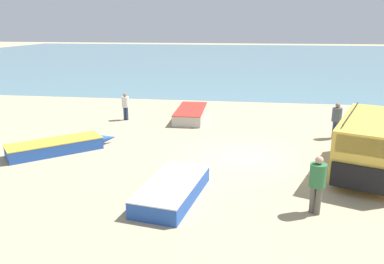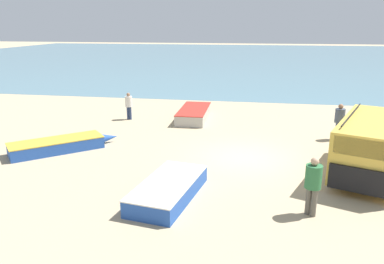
{
  "view_description": "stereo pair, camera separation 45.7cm",
  "coord_description": "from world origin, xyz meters",
  "px_view_note": "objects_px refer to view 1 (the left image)",
  "views": [
    {
      "loc": [
        -0.14,
        -15.28,
        5.49
      ],
      "look_at": [
        -2.35,
        0.12,
        1.0
      ],
      "focal_mm": 35.0,
      "sensor_mm": 36.0,
      "label": 1
    },
    {
      "loc": [
        0.32,
        -15.21,
        5.49
      ],
      "look_at": [
        -2.35,
        0.12,
        1.0
      ],
      "focal_mm": 35.0,
      "sensor_mm": 36.0,
      "label": 2
    }
  ],
  "objects_px": {
    "fishing_rowboat_0": "(59,146)",
    "fisherman_1": "(317,180)",
    "fishing_rowboat_2": "(174,188)",
    "fisherman_0": "(125,104)",
    "parked_van": "(372,143)",
    "fishing_rowboat_1": "(191,113)",
    "fisherman_2": "(337,117)"
  },
  "relations": [
    {
      "from": "parked_van",
      "to": "fishing_rowboat_1",
      "type": "relative_size",
      "value": 1.12
    },
    {
      "from": "parked_van",
      "to": "fishing_rowboat_0",
      "type": "distance_m",
      "value": 12.97
    },
    {
      "from": "fishing_rowboat_0",
      "to": "fisherman_1",
      "type": "distance_m",
      "value": 11.19
    },
    {
      "from": "fishing_rowboat_2",
      "to": "fisherman_2",
      "type": "relative_size",
      "value": 2.47
    },
    {
      "from": "fishing_rowboat_2",
      "to": "fisherman_1",
      "type": "relative_size",
      "value": 2.42
    },
    {
      "from": "fishing_rowboat_0",
      "to": "fisherman_1",
      "type": "height_order",
      "value": "fisherman_1"
    },
    {
      "from": "fishing_rowboat_0",
      "to": "fishing_rowboat_1",
      "type": "bearing_deg",
      "value": 13.31
    },
    {
      "from": "fishing_rowboat_0",
      "to": "fisherman_1",
      "type": "relative_size",
      "value": 2.32
    },
    {
      "from": "fishing_rowboat_1",
      "to": "fisherman_0",
      "type": "height_order",
      "value": "fisherman_0"
    },
    {
      "from": "fishing_rowboat_0",
      "to": "fishing_rowboat_1",
      "type": "height_order",
      "value": "fishing_rowboat_1"
    },
    {
      "from": "fisherman_0",
      "to": "fisherman_1",
      "type": "distance_m",
      "value": 13.79
    },
    {
      "from": "parked_van",
      "to": "fisherman_1",
      "type": "relative_size",
      "value": 3.08
    },
    {
      "from": "fishing_rowboat_1",
      "to": "fisherman_0",
      "type": "bearing_deg",
      "value": 102.93
    },
    {
      "from": "parked_van",
      "to": "fisherman_0",
      "type": "distance_m",
      "value": 13.53
    },
    {
      "from": "fisherman_0",
      "to": "fisherman_2",
      "type": "bearing_deg",
      "value": 92.56
    },
    {
      "from": "fishing_rowboat_2",
      "to": "parked_van",
      "type": "bearing_deg",
      "value": -56.88
    },
    {
      "from": "parked_van",
      "to": "fishing_rowboat_2",
      "type": "relative_size",
      "value": 1.27
    },
    {
      "from": "fishing_rowboat_0",
      "to": "fisherman_1",
      "type": "xyz_separation_m",
      "value": [
        10.33,
        -4.22,
        0.82
      ]
    },
    {
      "from": "fishing_rowboat_0",
      "to": "fishing_rowboat_1",
      "type": "distance_m",
      "value": 8.57
    },
    {
      "from": "fisherman_0",
      "to": "fisherman_2",
      "type": "relative_size",
      "value": 0.9
    },
    {
      "from": "parked_van",
      "to": "fisherman_0",
      "type": "relative_size",
      "value": 3.49
    },
    {
      "from": "fishing_rowboat_0",
      "to": "fishing_rowboat_2",
      "type": "distance_m",
      "value": 6.97
    },
    {
      "from": "parked_van",
      "to": "fisherman_0",
      "type": "xyz_separation_m",
      "value": [
        -11.78,
        6.66,
        -0.23
      ]
    },
    {
      "from": "fishing_rowboat_0",
      "to": "fisherman_0",
      "type": "relative_size",
      "value": 2.62
    },
    {
      "from": "fishing_rowboat_2",
      "to": "fisherman_0",
      "type": "relative_size",
      "value": 2.74
    },
    {
      "from": "parked_van",
      "to": "fishing_rowboat_2",
      "type": "distance_m",
      "value": 7.71
    },
    {
      "from": "fishing_rowboat_2",
      "to": "fisherman_1",
      "type": "bearing_deg",
      "value": -87.55
    },
    {
      "from": "fisherman_1",
      "to": "fisherman_0",
      "type": "bearing_deg",
      "value": -99.82
    },
    {
      "from": "fishing_rowboat_1",
      "to": "fisherman_1",
      "type": "distance_m",
      "value": 12.47
    },
    {
      "from": "fisherman_1",
      "to": "fishing_rowboat_1",
      "type": "bearing_deg",
      "value": -115.91
    },
    {
      "from": "fishing_rowboat_0",
      "to": "fisherman_1",
      "type": "bearing_deg",
      "value": -63.69
    },
    {
      "from": "fishing_rowboat_0",
      "to": "fisherman_2",
      "type": "relative_size",
      "value": 2.36
    }
  ]
}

